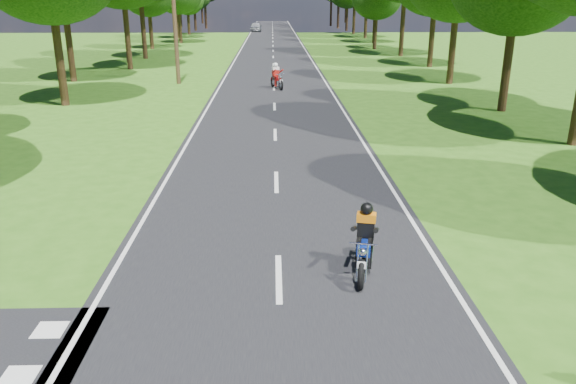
{
  "coord_description": "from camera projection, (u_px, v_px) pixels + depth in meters",
  "views": [
    {
      "loc": [
        -0.09,
        -7.78,
        5.23
      ],
      "look_at": [
        0.24,
        4.0,
        1.1
      ],
      "focal_mm": 35.0,
      "sensor_mm": 36.0,
      "label": 1
    }
  ],
  "objects": [
    {
      "name": "ground",
      "position": [
        280.0,
        338.0,
        9.07
      ],
      "size": [
        160.0,
        160.0,
        0.0
      ],
      "primitive_type": "plane",
      "color": "#2E5E15",
      "rests_on": "ground"
    },
    {
      "name": "main_road",
      "position": [
        273.0,
        51.0,
        56.24
      ],
      "size": [
        7.0,
        140.0,
        0.02
      ],
      "primitive_type": "cube",
      "color": "black",
      "rests_on": "ground"
    },
    {
      "name": "road_markings",
      "position": [
        272.0,
        53.0,
        54.47
      ],
      "size": [
        7.4,
        140.0,
        0.01
      ],
      "color": "silver",
      "rests_on": "main_road"
    },
    {
      "name": "telegraph_pole",
      "position": [
        174.0,
        16.0,
        33.99
      ],
      "size": [
        1.2,
        0.26,
        8.0
      ],
      "color": "#382616",
      "rests_on": "ground"
    },
    {
      "name": "rider_near_blue",
      "position": [
        365.0,
        239.0,
        10.99
      ],
      "size": [
        0.92,
        1.77,
        1.4
      ],
      "primitive_type": null,
      "rotation": [
        0.0,
        0.0,
        -0.22
      ],
      "color": "#0D2999",
      "rests_on": "main_road"
    },
    {
      "name": "rider_far_red",
      "position": [
        277.0,
        76.0,
        33.14
      ],
      "size": [
        1.13,
        1.88,
        1.49
      ],
      "primitive_type": null,
      "rotation": [
        0.0,
        0.0,
        0.32
      ],
      "color": "#9B0B0D",
      "rests_on": "main_road"
    },
    {
      "name": "distant_car",
      "position": [
        256.0,
        27.0,
        87.3
      ],
      "size": [
        1.71,
        4.11,
        1.39
      ],
      "primitive_type": "imported",
      "rotation": [
        0.0,
        0.0,
        -0.02
      ],
      "color": "#AAADB1",
      "rests_on": "main_road"
    }
  ]
}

